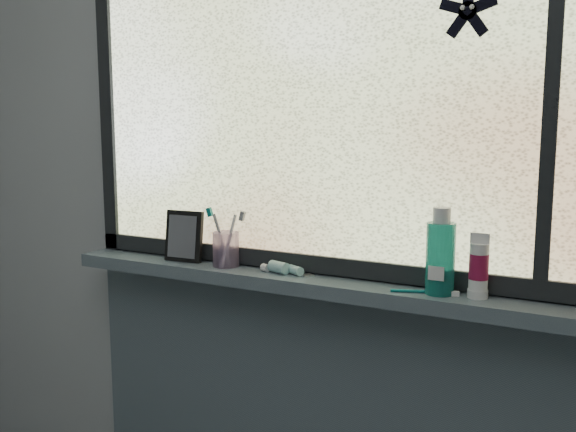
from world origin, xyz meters
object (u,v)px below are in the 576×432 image
(mouthwash_bottle, at_px, (441,251))
(toothbrush_cup, at_px, (226,249))
(cream_tube, at_px, (479,264))
(vanity_mirror, at_px, (184,236))

(mouthwash_bottle, bearing_deg, toothbrush_cup, 179.21)
(toothbrush_cup, xyz_separation_m, cream_tube, (0.75, -0.00, 0.03))
(mouthwash_bottle, xyz_separation_m, cream_tube, (0.09, 0.01, -0.02))
(mouthwash_bottle, bearing_deg, vanity_mirror, 179.46)
(toothbrush_cup, height_order, mouthwash_bottle, mouthwash_bottle)
(vanity_mirror, relative_size, toothbrush_cup, 1.52)
(toothbrush_cup, bearing_deg, cream_tube, -0.03)
(toothbrush_cup, distance_m, cream_tube, 0.75)
(toothbrush_cup, bearing_deg, mouthwash_bottle, -0.79)
(toothbrush_cup, bearing_deg, vanity_mirror, -179.44)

